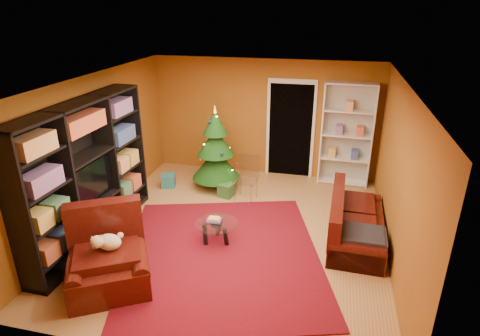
% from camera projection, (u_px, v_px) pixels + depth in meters
% --- Properties ---
extents(floor, '(5.00, 5.50, 0.05)m').
position_uv_depth(floor, '(235.00, 234.00, 6.96)').
color(floor, '#A4713E').
rests_on(floor, ground).
extents(ceiling, '(5.00, 5.50, 0.05)m').
position_uv_depth(ceiling, '(234.00, 80.00, 5.94)').
color(ceiling, silver).
rests_on(ceiling, wall_back).
extents(wall_back, '(5.00, 0.05, 2.60)m').
position_uv_depth(wall_back, '(264.00, 118.00, 8.95)').
color(wall_back, '#95581A').
rests_on(wall_back, ground).
extents(wall_left, '(0.05, 5.50, 2.60)m').
position_uv_depth(wall_left, '(94.00, 151.00, 6.98)').
color(wall_left, '#95581A').
rests_on(wall_left, ground).
extents(wall_right, '(0.05, 5.50, 2.60)m').
position_uv_depth(wall_right, '(400.00, 177.00, 5.92)').
color(wall_right, '#95581A').
rests_on(wall_right, ground).
extents(doorway, '(1.06, 0.60, 2.16)m').
position_uv_depth(doorway, '(290.00, 131.00, 8.87)').
color(doorway, black).
rests_on(doorway, floor).
extents(rug, '(3.86, 4.19, 0.02)m').
position_uv_depth(rug, '(223.00, 254.00, 6.33)').
color(rug, maroon).
rests_on(rug, floor).
extents(media_unit, '(0.53, 3.03, 2.31)m').
position_uv_depth(media_unit, '(86.00, 174.00, 6.39)').
color(media_unit, black).
rests_on(media_unit, floor).
extents(christmas_tree, '(1.11, 1.11, 1.81)m').
position_uv_depth(christmas_tree, '(216.00, 148.00, 8.34)').
color(christmas_tree, '#113C0E').
rests_on(christmas_tree, floor).
extents(gift_box_teal, '(0.34, 0.34, 0.28)m').
position_uv_depth(gift_box_teal, '(168.00, 181.00, 8.62)').
color(gift_box_teal, '#226E77').
rests_on(gift_box_teal, floor).
extents(gift_box_green, '(0.33, 0.33, 0.28)m').
position_uv_depth(gift_box_green, '(226.00, 190.00, 8.20)').
color(gift_box_green, '#245925').
rests_on(gift_box_green, floor).
extents(white_bookshelf, '(1.06, 0.42, 2.26)m').
position_uv_depth(white_bookshelf, '(347.00, 135.00, 8.46)').
color(white_bookshelf, white).
rests_on(white_bookshelf, floor).
extents(armchair, '(1.58, 1.58, 0.90)m').
position_uv_depth(armchair, '(108.00, 258.00, 5.49)').
color(armchair, '#350C08').
rests_on(armchair, rug).
extents(dog, '(0.50, 0.46, 0.29)m').
position_uv_depth(dog, '(109.00, 242.00, 5.46)').
color(dog, beige).
rests_on(dog, armchair).
extents(sofa, '(0.91, 1.92, 0.81)m').
position_uv_depth(sofa, '(357.00, 218.00, 6.59)').
color(sofa, '#350C08').
rests_on(sofa, rug).
extents(coffee_table, '(0.76, 0.76, 0.45)m').
position_uv_depth(coffee_table, '(217.00, 232.00, 6.61)').
color(coffee_table, gray).
rests_on(coffee_table, rug).
extents(acrylic_chair, '(0.47, 0.50, 0.82)m').
position_uv_depth(acrylic_chair, '(246.00, 180.00, 7.98)').
color(acrylic_chair, '#66605B').
rests_on(acrylic_chair, rug).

